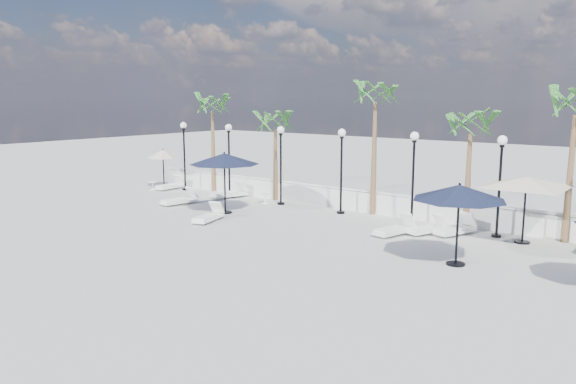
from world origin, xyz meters
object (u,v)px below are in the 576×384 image
Objects in this scene: lounger_0 at (179,200)px; lounger_6 at (395,229)px; parasol_navy_mid at (459,193)px; lounger_2 at (230,193)px; lounger_1 at (170,185)px; lounger_4 at (427,228)px; parasol_navy_left at (224,159)px; parasol_cream_sq_a at (527,177)px; lounger_5 at (456,229)px; parasol_cream_small at (163,154)px; lounger_3 at (209,216)px.

lounger_6 is at bearing 13.16° from lounger_0.
parasol_navy_mid is (14.56, -1.27, 2.07)m from lounger_0.
lounger_1 is at bearing -163.35° from lounger_2.
lounger_4 is 9.41m from parasol_navy_left.
parasol_cream_sq_a is at bearing 14.88° from lounger_2.
lounger_6 is 0.63× the size of parasol_navy_left.
parasol_navy_mid is at bearing -14.13° from lounger_1.
lounger_1 is 0.91× the size of lounger_5.
lounger_4 is 0.79× the size of parasol_cream_small.
parasol_cream_small is at bearing 180.00° from parasol_cream_sq_a.
parasol_navy_left is 8.36m from parasol_cream_small.
lounger_0 is 0.37× the size of parasol_cream_sq_a.
lounger_2 is 1.16× the size of lounger_4.
lounger_1 reaches higher than lounger_4.
parasol_navy_mid reaches higher than parasol_cream_sq_a.
lounger_0 is at bearing -88.04° from lounger_2.
lounger_1 is 0.63× the size of parasol_navy_mid.
lounger_6 reaches higher than lounger_0.
parasol_navy_left is (-0.70, 1.71, 2.24)m from lounger_3.
lounger_2 reaches higher than lounger_6.
lounger_1 is 0.93× the size of lounger_6.
lounger_6 is at bearing -123.99° from lounger_5.
lounger_5 is 10.39m from parasol_navy_left.
lounger_3 is at bearing -67.85° from parasol_navy_left.
parasol_navy_left is at bearing 173.92° from parasol_navy_mid.
lounger_5 is 3.23m from parasol_cream_sq_a.
parasol_cream_sq_a reaches higher than lounger_0.
lounger_0 is 1.05× the size of lounger_1.
lounger_2 is at bearing 163.48° from parasol_navy_mid.
lounger_5 is at bearing 18.91° from lounger_0.
lounger_0 is 5.68m from parasol_cream_small.
parasol_navy_mid is (10.65, 0.50, 2.08)m from lounger_3.
parasol_cream_sq_a reaches higher than lounger_1.
lounger_0 reaches higher than lounger_1.
lounger_3 is 0.84× the size of parasol_cream_small.
parasol_navy_mid is at bearing -31.89° from lounger_4.
lounger_3 is (3.25, -4.63, -0.02)m from lounger_2.
lounger_6 is at bearing -156.42° from parasol_cream_sq_a.
lounger_4 is 0.90× the size of lounger_5.
lounger_1 is at bearing -9.48° from parasol_cream_small.
lounger_1 is 0.58× the size of parasol_navy_left.
lounger_2 is at bearing -176.58° from lounger_6.
parasol_navy_left is (7.15, -2.78, 2.24)m from lounger_1.
lounger_4 is 1.06m from lounger_5.
lounger_5 is 2.34m from lounger_6.
lounger_1 is at bearing -179.66° from parasol_cream_sq_a.
lounger_5 reaches higher than lounger_0.
lounger_5 is 0.69× the size of parasol_navy_mid.
lounger_4 is 0.34× the size of parasol_cream_sq_a.
lounger_2 is 0.40× the size of parasol_cream_sq_a.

